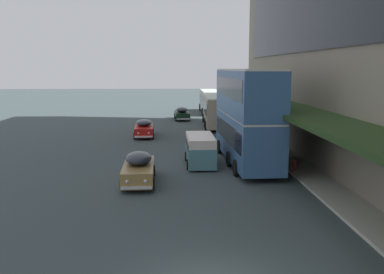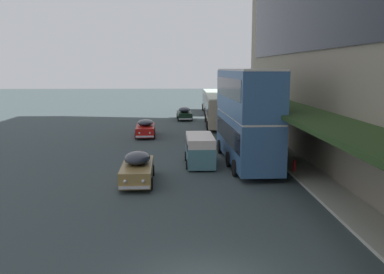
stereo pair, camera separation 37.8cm
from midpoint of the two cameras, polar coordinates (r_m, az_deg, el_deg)
transit_bus_kerbside_front at (r=28.36m, az=6.91°, el=3.14°), size 3.05×10.73×6.27m
transit_bus_kerbside_rear at (r=60.88m, az=2.25°, el=4.95°), size 2.83×9.85×3.15m
transit_bus_kerbside_far at (r=46.60m, az=3.02°, el=3.75°), size 3.01×10.70×3.34m
sedan_oncoming_rear at (r=24.11m, az=-7.57°, el=-4.12°), size 1.89×4.93×1.67m
sedan_lead_mid at (r=37.72m, az=5.42°, el=0.68°), size 1.96×4.73×1.53m
sedan_far_back at (r=52.68m, az=-1.56°, el=3.16°), size 1.94×4.87×1.59m
sedan_second_mid at (r=40.07m, az=-6.69°, el=1.17°), size 1.96×4.92×1.55m
vw_van at (r=28.22m, az=0.70°, el=-1.50°), size 1.95×4.57×1.96m
fire_hydrant at (r=26.74m, az=13.15°, el=-3.66°), size 0.20×0.40×0.70m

